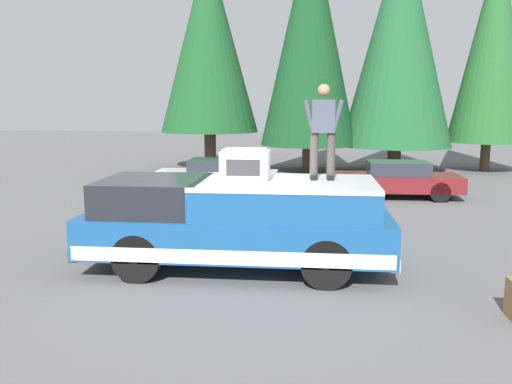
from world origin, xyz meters
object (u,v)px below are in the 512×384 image
object	(u,v)px
pickup_truck	(237,222)
person_on_truck_bed	(323,129)
parked_car_silver	(216,176)
compressor_unit	(245,165)
parked_car_maroon	(395,179)

from	to	relation	value
pickup_truck	person_on_truck_bed	xyz separation A→B (m)	(0.24, -1.52, 1.68)
parked_car_silver	person_on_truck_bed	bearing A→B (deg)	-156.46
compressor_unit	person_on_truck_bed	world-z (taller)	person_on_truck_bed
parked_car_maroon	parked_car_silver	bearing A→B (deg)	88.88
pickup_truck	person_on_truck_bed	bearing A→B (deg)	-81.14
person_on_truck_bed	parked_car_silver	distance (m)	8.52
pickup_truck	person_on_truck_bed	world-z (taller)	person_on_truck_bed
pickup_truck	parked_car_maroon	bearing A→B (deg)	-27.72
compressor_unit	parked_car_maroon	world-z (taller)	compressor_unit
person_on_truck_bed	parked_car_silver	size ratio (longest dim) A/B	0.41
compressor_unit	person_on_truck_bed	bearing A→B (deg)	-81.05
compressor_unit	parked_car_maroon	size ratio (longest dim) A/B	0.20
pickup_truck	parked_car_silver	distance (m)	8.04
parked_car_silver	parked_car_maroon	bearing A→B (deg)	-91.12
person_on_truck_bed	pickup_truck	bearing A→B (deg)	98.86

